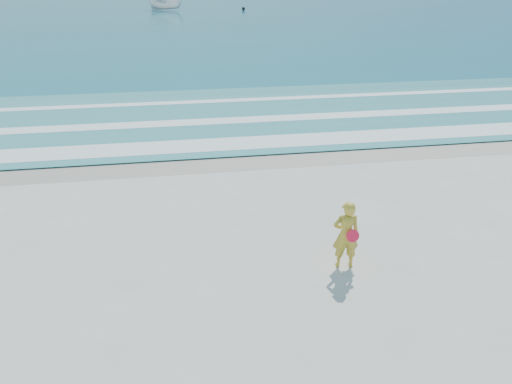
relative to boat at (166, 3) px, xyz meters
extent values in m
plane|color=silver|center=(1.79, -68.69, -1.02)|extent=(400.00, 400.00, 0.00)
cube|color=#B2A893|center=(1.79, -59.69, -1.02)|extent=(400.00, 2.40, 0.00)
cube|color=#59B7AD|center=(1.79, -54.69, -0.97)|extent=(400.00, 10.00, 0.01)
cube|color=white|center=(1.79, -58.39, -0.96)|extent=(400.00, 1.40, 0.01)
cube|color=white|center=(1.79, -55.49, -0.96)|extent=(400.00, 0.90, 0.01)
cube|color=white|center=(1.79, -52.19, -0.96)|extent=(400.00, 0.60, 0.01)
imported|color=silver|center=(0.00, 0.00, 0.00)|extent=(5.41, 3.61, 1.96)
sphere|color=black|center=(10.70, -1.55, -0.75)|extent=(0.45, 0.45, 0.45)
imported|color=gold|center=(3.40, -66.60, -0.26)|extent=(0.59, 0.42, 1.52)
cylinder|color=#FE163A|center=(3.48, -66.78, -0.19)|extent=(0.27, 0.08, 0.27)
camera|label=1|loc=(0.05, -75.20, 4.84)|focal=35.00mm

